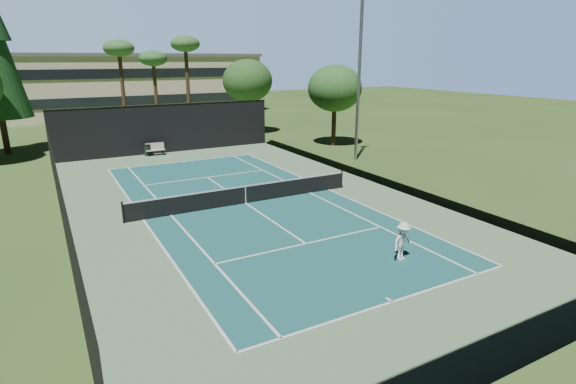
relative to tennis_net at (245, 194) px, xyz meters
name	(u,v)px	position (x,y,z in m)	size (l,w,h in m)	color
ground	(246,204)	(0.00, 0.00, -0.56)	(160.00, 160.00, 0.00)	#32531F
apron_slab	(246,203)	(0.00, 0.00, -0.55)	(18.00, 32.00, 0.01)	#5E835B
court_surface	(246,203)	(0.00, 0.00, -0.55)	(10.97, 23.77, 0.01)	#1C595A
court_lines	(246,203)	(0.00, 0.00, -0.54)	(11.07, 23.87, 0.01)	white
tennis_net	(245,194)	(0.00, 0.00, 0.00)	(12.90, 0.10, 1.10)	black
fence	(244,168)	(0.00, 0.06, 1.45)	(18.04, 32.05, 4.03)	black
player	(403,241)	(2.52, -9.56, 0.22)	(1.01, 0.58, 1.56)	white
tennis_ball_a	(349,324)	(-2.01, -12.25, -0.52)	(0.08, 0.08, 0.08)	#D4E433
tennis_ball_b	(216,187)	(-0.39, 3.71, -0.52)	(0.07, 0.07, 0.07)	#C1E433
tennis_ball_c	(282,185)	(3.49, 2.27, -0.53)	(0.06, 0.06, 0.06)	#D5E734
tennis_ball_d	(156,190)	(-3.73, 5.00, -0.53)	(0.06, 0.06, 0.06)	#DAEB35
park_bench	(155,149)	(-1.35, 15.31, -0.01)	(1.50, 0.45, 1.02)	beige
trash_bin	(147,150)	(-1.93, 15.50, -0.08)	(0.56, 0.56, 0.95)	black
palm_a	(119,52)	(-2.00, 24.00, 7.63)	(2.80, 2.80, 9.32)	#452E1D
palm_b	(153,61)	(1.50, 26.00, 6.80)	(2.80, 2.80, 8.42)	#4A3020
palm_c	(185,48)	(4.00, 23.00, 8.05)	(2.80, 2.80, 9.77)	#452D1D
decid_tree_a	(247,81)	(10.00, 22.00, 4.86)	(5.12, 5.12, 7.62)	#402C1B
decid_tree_b	(335,89)	(14.00, 12.00, 4.52)	(4.80, 4.80, 7.14)	#3F2D1B
campus_building	(111,84)	(0.00, 45.98, 3.65)	(40.50, 12.50, 8.30)	beige
light_pole	(359,75)	(12.00, 6.00, 5.90)	(0.90, 0.25, 12.22)	#909398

